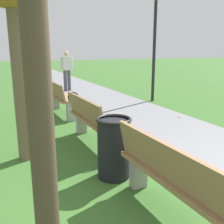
% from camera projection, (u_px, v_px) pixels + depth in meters
% --- Properties ---
extents(ground_plane, '(80.00, 80.00, 0.00)m').
position_uv_depth(ground_plane, '(219.00, 216.00, 2.74)').
color(ground_plane, '#386628').
extents(paved_walkway, '(2.49, 44.00, 0.02)m').
position_uv_depth(paved_walkway, '(44.00, 73.00, 19.20)').
color(paved_walkway, slate).
rests_on(paved_walkway, ground).
extents(park_bench_1, '(0.53, 1.62, 0.90)m').
position_uv_depth(park_bench_1, '(174.00, 178.00, 2.56)').
color(park_bench_1, '#93704C').
rests_on(park_bench_1, ground).
extents(park_bench_2, '(0.53, 1.62, 0.90)m').
position_uv_depth(park_bench_2, '(92.00, 119.00, 4.69)').
color(park_bench_2, '#93704C').
rests_on(park_bench_2, ground).
extents(park_bench_3, '(0.54, 1.62, 0.90)m').
position_uv_depth(park_bench_3, '(60.00, 97.00, 6.91)').
color(park_bench_3, '#93704C').
rests_on(park_bench_3, ground).
extents(pedestrian_walking, '(0.53, 0.25, 1.62)m').
position_uv_depth(pedestrian_walking, '(67.00, 69.00, 10.73)').
color(pedestrian_walking, '#4C4C56').
rests_on(pedestrian_walking, paved_walkway).
extents(trash_bin, '(0.48, 0.48, 0.84)m').
position_uv_depth(trash_bin, '(114.00, 148.00, 3.51)').
color(trash_bin, black).
rests_on(trash_bin, ground).
extents(lamp_post, '(0.28, 0.28, 3.48)m').
position_uv_depth(lamp_post, '(155.00, 30.00, 8.31)').
color(lamp_post, black).
rests_on(lamp_post, ground).
extents(scattered_leaves, '(4.75, 8.86, 0.02)m').
position_uv_depth(scattered_leaves, '(117.00, 146.00, 4.71)').
color(scattered_leaves, brown).
rests_on(scattered_leaves, ground).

